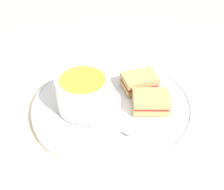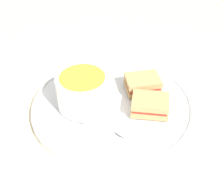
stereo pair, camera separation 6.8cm
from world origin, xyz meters
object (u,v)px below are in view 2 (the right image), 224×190
(soup_bowl, at_px, (83,92))
(sandwich_half_far, at_px, (143,84))
(spoon, at_px, (120,132))
(salt_shaker, at_px, (0,74))
(sandwich_half_near, at_px, (150,105))

(soup_bowl, bearing_deg, sandwich_half_far, 107.22)
(soup_bowl, height_order, spoon, soup_bowl)
(sandwich_half_far, relative_size, salt_shaker, 0.84)
(sandwich_half_near, bearing_deg, sandwich_half_far, -177.81)
(spoon, height_order, salt_shaker, salt_shaker)
(spoon, bearing_deg, salt_shaker, 170.79)
(spoon, xyz_separation_m, salt_shaker, (-0.19, -0.26, 0.03))
(sandwich_half_near, bearing_deg, spoon, -49.75)
(spoon, distance_m, sandwich_half_far, 0.15)
(soup_bowl, relative_size, sandwich_half_far, 1.38)
(soup_bowl, distance_m, sandwich_half_far, 0.15)
(salt_shaker, bearing_deg, spoon, 54.31)
(salt_shaker, bearing_deg, soup_bowl, 63.58)
(sandwich_half_near, distance_m, salt_shaker, 0.36)
(spoon, relative_size, salt_shaker, 1.15)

